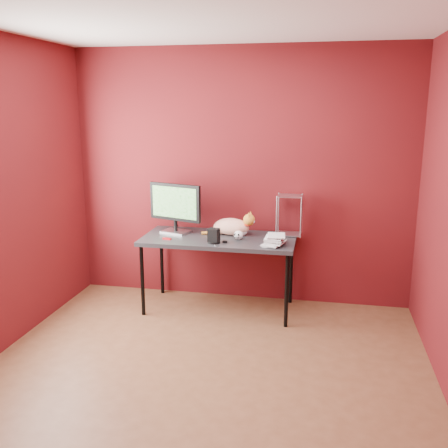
% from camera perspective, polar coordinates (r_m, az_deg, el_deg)
% --- Properties ---
extents(room, '(3.52, 3.52, 2.61)m').
position_cam_1_polar(room, '(3.43, -2.89, 3.72)').
color(room, brown).
rests_on(room, ground).
extents(desk, '(1.50, 0.70, 0.75)m').
position_cam_1_polar(desk, '(4.93, -0.59, -2.10)').
color(desk, black).
rests_on(desk, ground).
extents(monitor, '(0.57, 0.26, 0.50)m').
position_cam_1_polar(monitor, '(5.05, -5.60, 2.10)').
color(monitor, '#B6B5BA').
rests_on(monitor, desk).
extents(cat, '(0.54, 0.24, 0.25)m').
position_cam_1_polar(cat, '(4.99, 0.92, -0.28)').
color(cat, '#DB5D2E').
rests_on(cat, desk).
extents(skull_mug, '(0.09, 0.09, 0.09)m').
position_cam_1_polar(skull_mug, '(4.83, 1.67, -1.27)').
color(skull_mug, white).
rests_on(skull_mug, desk).
extents(speaker, '(0.12, 0.12, 0.14)m').
position_cam_1_polar(speaker, '(4.71, -1.18, -1.41)').
color(speaker, black).
rests_on(speaker, desk).
extents(book_stack, '(0.22, 0.25, 1.07)m').
position_cam_1_polar(book_stack, '(4.58, 4.99, 4.18)').
color(book_stack, beige).
rests_on(book_stack, desk).
extents(wire_rack, '(0.25, 0.21, 0.41)m').
position_cam_1_polar(wire_rack, '(5.00, 7.48, 1.02)').
color(wire_rack, '#B6B5BA').
rests_on(wire_rack, desk).
extents(pocket_knife, '(0.09, 0.04, 0.02)m').
position_cam_1_polar(pocket_knife, '(4.87, -6.54, -1.68)').
color(pocket_knife, '#AE0D12').
rests_on(pocket_knife, desk).
extents(black_gadget, '(0.04, 0.03, 0.02)m').
position_cam_1_polar(black_gadget, '(4.72, 0.11, -2.04)').
color(black_gadget, black).
rests_on(black_gadget, desk).
extents(washer, '(0.04, 0.04, 0.00)m').
position_cam_1_polar(washer, '(4.64, -0.91, -2.45)').
color(washer, '#B6B5BA').
rests_on(washer, desk).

